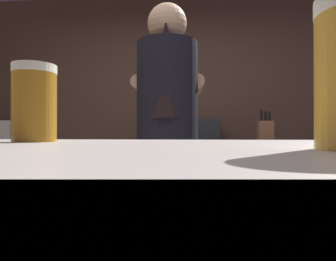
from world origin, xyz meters
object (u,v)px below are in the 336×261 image
(bartender, at_px, (167,135))
(bottle_vinegar, at_px, (192,112))
(knife_block, at_px, (265,134))
(mixing_bowl, at_px, (134,144))
(bottle_hot_sauce, at_px, (158,113))
(chefs_knife, at_px, (213,149))
(pint_glass_near, at_px, (35,103))

(bartender, relative_size, bottle_vinegar, 9.18)
(knife_block, xyz_separation_m, mixing_bowl, (-0.96, 0.01, -0.08))
(bottle_hot_sauce, distance_m, bottle_vinegar, 0.38)
(mixing_bowl, distance_m, chefs_knife, 0.60)
(bartender, xyz_separation_m, bottle_hot_sauce, (-0.24, 1.61, 0.23))
(bottle_hot_sauce, bearing_deg, chefs_knife, -66.77)
(mixing_bowl, bearing_deg, pint_glass_near, -84.22)
(chefs_knife, bearing_deg, bottle_hot_sauce, 130.73)
(mixing_bowl, bearing_deg, chefs_knife, -15.05)
(bottle_hot_sauce, bearing_deg, pint_glass_near, -87.60)
(pint_glass_near, bearing_deg, mixing_bowl, 95.78)
(bartender, height_order, pint_glass_near, bartender)
(chefs_knife, bearing_deg, mixing_bowl, -177.55)
(pint_glass_near, bearing_deg, knife_block, 65.50)
(bartender, distance_m, knife_block, 0.86)
(bottle_vinegar, bearing_deg, knife_block, -64.07)
(bottle_vinegar, bearing_deg, mixing_bowl, -112.03)
(bartender, distance_m, chefs_knife, 0.50)
(bartender, xyz_separation_m, mixing_bowl, (-0.30, 0.56, -0.07))
(chefs_knife, bearing_deg, bottle_vinegar, 114.09)
(mixing_bowl, bearing_deg, knife_block, -0.79)
(bartender, xyz_separation_m, bottle_vinegar, (0.14, 1.64, 0.24))
(pint_glass_near, bearing_deg, bartender, 84.17)
(chefs_knife, relative_size, bottle_hot_sauce, 1.28)
(bartender, bearing_deg, mixing_bowl, 26.91)
(pint_glass_near, bearing_deg, bottle_hot_sauce, 92.40)
(chefs_knife, height_order, bottle_vinegar, bottle_vinegar)
(bartender, height_order, bottle_hot_sauce, bartender)
(mixing_bowl, xyz_separation_m, pint_glass_near, (0.18, -1.74, 0.14))
(bartender, xyz_separation_m, pint_glass_near, (-0.12, -1.18, 0.06))
(bartender, distance_m, bottle_vinegar, 1.66)
(mixing_bowl, bearing_deg, bottle_hot_sauce, 86.78)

